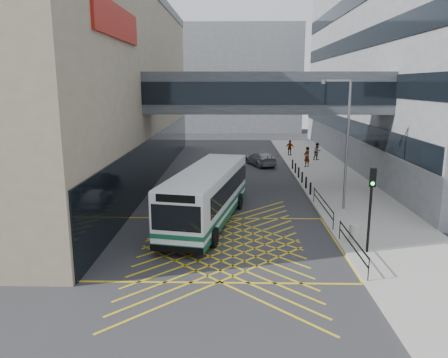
# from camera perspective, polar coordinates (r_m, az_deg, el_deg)

# --- Properties ---
(ground) EXTENTS (120.00, 120.00, 0.00)m
(ground) POSITION_cam_1_polar(r_m,az_deg,el_deg) (22.88, -0.22, -8.52)
(ground) COLOR #333335
(building_whsmith) EXTENTS (24.17, 42.00, 16.00)m
(building_whsmith) POSITION_cam_1_polar(r_m,az_deg,el_deg) (41.73, -25.62, 10.92)
(building_whsmith) COLOR gray
(building_whsmith) RESTS_ON ground
(building_far) EXTENTS (28.00, 16.00, 18.00)m
(building_far) POSITION_cam_1_polar(r_m,az_deg,el_deg) (81.43, -0.56, 12.88)
(building_far) COLOR gray
(building_far) RESTS_ON ground
(skybridge) EXTENTS (20.00, 4.10, 3.00)m
(skybridge) POSITION_cam_1_polar(r_m,az_deg,el_deg) (33.48, 5.54, 11.15)
(skybridge) COLOR #3E4449
(skybridge) RESTS_ON ground
(pavement) EXTENTS (6.00, 54.00, 0.16)m
(pavement) POSITION_cam_1_polar(r_m,az_deg,el_deg) (38.21, 13.99, -0.25)
(pavement) COLOR #ABA69D
(pavement) RESTS_ON ground
(box_junction) EXTENTS (12.00, 9.00, 0.01)m
(box_junction) POSITION_cam_1_polar(r_m,az_deg,el_deg) (22.88, -0.22, -8.51)
(box_junction) COLOR gold
(box_junction) RESTS_ON ground
(bus) EXTENTS (4.87, 11.94, 3.27)m
(bus) POSITION_cam_1_polar(r_m,az_deg,el_deg) (25.92, -2.15, -1.97)
(bus) COLOR white
(bus) RESTS_ON ground
(car_white) EXTENTS (1.74, 4.06, 1.28)m
(car_white) POSITION_cam_1_polar(r_m,az_deg,el_deg) (29.58, -5.83, -2.45)
(car_white) COLOR silver
(car_white) RESTS_ON ground
(car_dark) EXTENTS (2.58, 4.82, 1.43)m
(car_dark) POSITION_cam_1_polar(r_m,az_deg,el_deg) (33.89, -2.98, -0.37)
(car_dark) COLOR black
(car_dark) RESTS_ON ground
(car_silver) EXTENTS (3.49, 5.15, 1.48)m
(car_silver) POSITION_cam_1_polar(r_m,az_deg,el_deg) (44.77, 4.81, 2.73)
(car_silver) COLOR #93959B
(car_silver) RESTS_ON ground
(traffic_light) EXTENTS (0.32, 0.50, 4.18)m
(traffic_light) POSITION_cam_1_polar(r_m,az_deg,el_deg) (21.66, 18.66, -2.40)
(traffic_light) COLOR black
(traffic_light) RESTS_ON pavement
(street_lamp) EXTENTS (1.85, 0.76, 8.25)m
(street_lamp) POSITION_cam_1_polar(r_m,az_deg,el_deg) (28.76, 15.46, 5.31)
(street_lamp) COLOR slate
(street_lamp) RESTS_ON pavement
(litter_bin) EXTENTS (0.53, 0.53, 0.93)m
(litter_bin) POSITION_cam_1_polar(r_m,az_deg,el_deg) (23.65, 16.64, -6.75)
(litter_bin) COLOR #ADA89E
(litter_bin) RESTS_ON pavement
(kerb_railings) EXTENTS (0.05, 12.54, 1.00)m
(kerb_railings) POSITION_cam_1_polar(r_m,az_deg,el_deg) (24.91, 14.23, -5.03)
(kerb_railings) COLOR black
(kerb_railings) RESTS_ON pavement
(bollards) EXTENTS (0.14, 10.14, 0.90)m
(bollards) POSITION_cam_1_polar(r_m,az_deg,el_deg) (37.59, 9.94, 0.55)
(bollards) COLOR black
(bollards) RESTS_ON pavement
(pedestrian_a) EXTENTS (0.96, 0.91, 1.96)m
(pedestrian_a) POSITION_cam_1_polar(r_m,az_deg,el_deg) (43.74, 10.77, 2.86)
(pedestrian_a) COLOR gray
(pedestrian_a) RESTS_ON pavement
(pedestrian_b) EXTENTS (1.04, 0.89, 1.83)m
(pedestrian_b) POSITION_cam_1_polar(r_m,az_deg,el_deg) (47.88, 12.10, 3.53)
(pedestrian_b) COLOR gray
(pedestrian_b) RESTS_ON pavement
(pedestrian_c) EXTENTS (1.13, 0.88, 1.72)m
(pedestrian_c) POSITION_cam_1_polar(r_m,az_deg,el_deg) (50.53, 8.61, 4.05)
(pedestrian_c) COLOR gray
(pedestrian_c) RESTS_ON pavement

